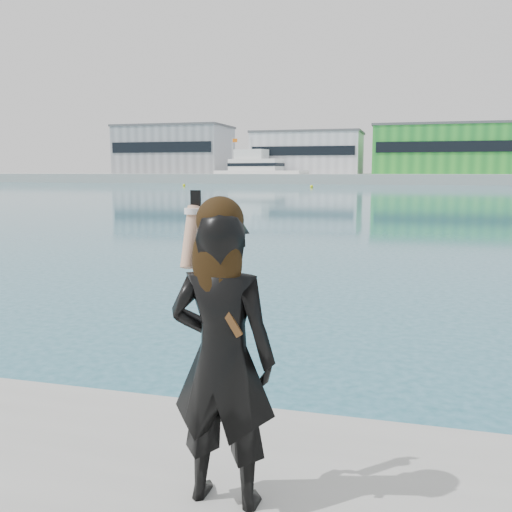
{
  "coord_description": "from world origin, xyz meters",
  "views": [
    {
      "loc": [
        1.42,
        -3.16,
        2.66
      ],
      "look_at": [
        0.45,
        0.4,
        2.11
      ],
      "focal_mm": 40.0,
      "sensor_mm": 36.0,
      "label": 1
    }
  ],
  "objects_px": {
    "buoy_far": "(184,186)",
    "woman": "(222,350)",
    "motor_yacht": "(258,171)",
    "buoy_extra": "(312,188)"
  },
  "relations": [
    {
      "from": "buoy_far",
      "to": "woman",
      "type": "bearing_deg",
      "value": -67.47
    },
    {
      "from": "woman",
      "to": "motor_yacht",
      "type": "bearing_deg",
      "value": -73.56
    },
    {
      "from": "buoy_far",
      "to": "woman",
      "type": "height_order",
      "value": "woman"
    },
    {
      "from": "buoy_extra",
      "to": "woman",
      "type": "height_order",
      "value": "woman"
    },
    {
      "from": "motor_yacht",
      "to": "buoy_far",
      "type": "bearing_deg",
      "value": -90.76
    },
    {
      "from": "motor_yacht",
      "to": "buoy_extra",
      "type": "distance_m",
      "value": 34.63
    },
    {
      "from": "buoy_far",
      "to": "woman",
      "type": "xyz_separation_m",
      "value": [
        37.71,
        -90.88,
        1.68
      ]
    },
    {
      "from": "motor_yacht",
      "to": "buoy_far",
      "type": "xyz_separation_m",
      "value": [
        -6.07,
        -27.52,
        -2.68
      ]
    },
    {
      "from": "buoy_extra",
      "to": "woman",
      "type": "relative_size",
      "value": 0.29
    },
    {
      "from": "motor_yacht",
      "to": "buoy_extra",
      "type": "height_order",
      "value": "motor_yacht"
    }
  ]
}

